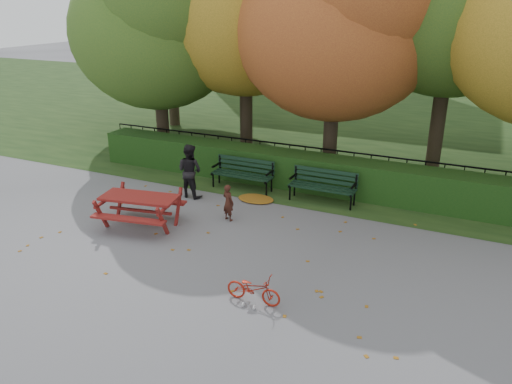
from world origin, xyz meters
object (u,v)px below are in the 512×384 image
at_px(bench_right, 323,184).
at_px(child, 228,202).
at_px(tree_a, 159,20).
at_px(tree_c, 346,12).
at_px(picnic_table, 140,203).
at_px(bicycle, 254,289).
at_px(adult, 190,171).
at_px(bench_left, 243,171).

distance_m(bench_right, child, 2.78).
distance_m(tree_a, tree_c, 6.04).
relative_size(tree_a, child, 7.99).
height_order(picnic_table, bicycle, picnic_table).
distance_m(tree_a, picnic_table, 7.09).
distance_m(picnic_table, bicycle, 4.27).
bearing_deg(picnic_table, bench_right, 33.51).
height_order(tree_c, bicycle, tree_c).
bearing_deg(bicycle, child, 33.86).
bearing_deg(tree_c, bicycle, -85.39).
bearing_deg(bicycle, picnic_table, 63.90).
distance_m(tree_c, picnic_table, 7.74).
distance_m(tree_c, bench_right, 4.87).
bearing_deg(bicycle, tree_a, 42.26).
height_order(bench_right, child, child).
distance_m(child, adult, 1.98).
height_order(picnic_table, adult, adult).
bearing_deg(bench_left, picnic_table, -108.52).
distance_m(tree_a, adult, 5.61).
relative_size(bench_left, picnic_table, 0.88).
bearing_deg(tree_c, child, -108.80).
bearing_deg(adult, picnic_table, 94.96).
distance_m(tree_a, bench_left, 5.89).
bearing_deg(bench_left, bicycle, -62.08).
xyz_separation_m(child, bicycle, (2.10, -3.01, -0.19)).
distance_m(tree_c, child, 6.38).
bearing_deg(picnic_table, adult, 78.46).
height_order(tree_c, bench_left, tree_c).
height_order(bench_left, bicycle, bench_left).
bearing_deg(bench_right, child, -129.43).
xyz_separation_m(child, adult, (-1.70, 0.97, 0.28)).
distance_m(tree_c, bicycle, 8.72).
distance_m(tree_c, adult, 6.21).
bearing_deg(tree_c, adult, -133.00).
xyz_separation_m(tree_a, bench_left, (3.89, -1.88, -4.00)).
bearing_deg(bench_left, tree_c, 46.64).
bearing_deg(bench_right, adult, -161.30).
relative_size(bench_left, bench_right, 1.00).
bearing_deg(child, tree_a, -22.20).
bearing_deg(tree_c, picnic_table, -120.13).
relative_size(child, adult, 0.62).
bearing_deg(adult, bench_right, -154.87).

